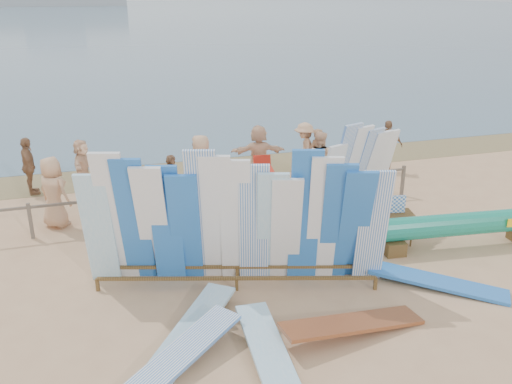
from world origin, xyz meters
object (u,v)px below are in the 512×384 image
object	(u,v)px
beachgoer_7	(316,155)
beachgoer_10	(387,146)
flat_board_a	(271,366)
flat_board_c	(352,333)
flat_board_b	(192,336)
beachgoer_extra_1	(29,166)
vendor_table	(393,227)
beachgoer_11	(83,165)
beach_chair_left	(199,203)
main_surfboard_rack	(235,225)
flat_board_d	(437,287)
beachgoer_5	(259,154)
beach_chair_right	(202,200)
outrigger_canoe	(461,226)
beachgoer_8	(319,160)
flat_board_e	(175,371)
beachgoer_0	(54,192)
beachgoer_6	(201,168)
beachgoer_9	(304,151)
stroller	(264,183)
beachgoer_4	(172,183)

from	to	relation	value
beachgoer_7	beachgoer_10	world-z (taller)	beachgoer_10
flat_board_a	flat_board_c	bearing A→B (deg)	16.27
flat_board_b	flat_board_c	world-z (taller)	flat_board_c
beachgoer_extra_1	vendor_table	bearing A→B (deg)	-134.66
flat_board_c	flat_board_a	bearing A→B (deg)	97.52
vendor_table	beachgoer_11	size ratio (longest dim) A/B	0.78
flat_board_c	beach_chair_left	distance (m)	6.37
main_surfboard_rack	flat_board_d	size ratio (longest dim) A/B	2.17
beachgoer_11	beachgoer_5	xyz separation A→B (m)	(5.15, -0.86, 0.13)
beach_chair_right	beachgoer_7	world-z (taller)	beachgoer_7
beachgoer_11	beachgoer_10	world-z (taller)	beachgoer_10
outrigger_canoe	beachgoer_8	distance (m)	4.85
beachgoer_10	beachgoer_8	bearing A→B (deg)	33.02
flat_board_d	flat_board_e	distance (m)	5.55
vendor_table	beach_chair_left	distance (m)	5.11
main_surfboard_rack	beachgoer_7	xyz separation A→B (m)	(4.00, 5.49, -0.51)
flat_board_b	beachgoer_0	world-z (taller)	beachgoer_0
beachgoer_10	beachgoer_extra_1	xyz separation A→B (m)	(-10.94, 1.02, 0.01)
main_surfboard_rack	vendor_table	xyz separation A→B (m)	(4.00, 0.79, -0.92)
vendor_table	flat_board_b	xyz separation A→B (m)	(-5.19, -2.27, -0.40)
vendor_table	flat_board_d	size ratio (longest dim) A/B	0.44
beachgoer_0	beachgoer_5	xyz separation A→B (m)	(5.82, 1.71, -0.01)
beachgoer_11	flat_board_a	bearing A→B (deg)	-143.40
outrigger_canoe	beach_chair_right	xyz separation A→B (m)	(-5.26, 3.96, -0.28)
beachgoer_10	beachgoer_0	world-z (taller)	beachgoer_0
beach_chair_right	beachgoer_6	size ratio (longest dim) A/B	0.48
outrigger_canoe	beachgoer_7	world-z (taller)	beachgoer_7
beach_chair_left	beachgoer_9	distance (m)	4.16
outrigger_canoe	flat_board_d	distance (m)	2.15
main_surfboard_rack	beachgoer_6	bearing A→B (deg)	102.90
flat_board_b	flat_board_c	distance (m)	2.80
flat_board_e	flat_board_a	world-z (taller)	flat_board_e
beachgoer_8	vendor_table	bearing A→B (deg)	131.49
beachgoer_11	main_surfboard_rack	bearing A→B (deg)	-136.52
main_surfboard_rack	beachgoer_7	world-z (taller)	main_surfboard_rack
flat_board_b	flat_board_e	size ratio (longest dim) A/B	1.00
main_surfboard_rack	beachgoer_6	size ratio (longest dim) A/B	3.14
beachgoer_8	beachgoer_9	distance (m)	1.06
stroller	flat_board_c	bearing A→B (deg)	-84.94
flat_board_e	beachgoer_0	world-z (taller)	beachgoer_0
stroller	main_surfboard_rack	bearing A→B (deg)	-105.09
stroller	beachgoer_11	world-z (taller)	beachgoer_11
beachgoer_8	beachgoer_11	xyz separation A→B (m)	(-6.67, 1.94, -0.11)
beachgoer_5	beachgoer_6	bearing A→B (deg)	34.33
flat_board_d	stroller	distance (m)	6.00
flat_board_c	beachgoer_11	size ratio (longest dim) A/B	1.76
stroller	beachgoer_4	world-z (taller)	beachgoer_4
vendor_table	stroller	xyz separation A→B (m)	(-2.04, 3.61, 0.08)
outrigger_canoe	beachgoer_5	distance (m)	6.46
stroller	flat_board_a	bearing A→B (deg)	-97.57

